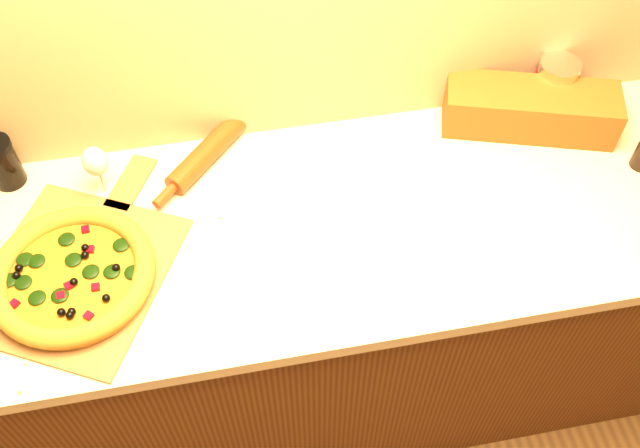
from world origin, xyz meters
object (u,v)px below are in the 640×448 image
Objects in this scene: wine_glass at (95,163)px; coffee_canister at (554,84)px; dark_jar at (2,162)px; rolling_pin at (210,150)px; pizza at (72,275)px; pizza_peel at (80,268)px.

coffee_canister is at bearing 4.04° from wine_glass.
rolling_pin is at bearing -1.82° from dark_jar.
pizza is at bearing -64.05° from dark_jar.
pizza is 0.28m from wine_glass.
coffee_canister is 1.11× the size of dark_jar.
pizza_peel is 0.25m from wine_glass.
dark_jar is (-1.43, -0.00, -0.01)m from coffee_canister.
rolling_pin is at bearing -178.79° from coffee_canister.
pizza_peel is 4.14× the size of wine_glass.
pizza is (-0.01, -0.04, 0.03)m from pizza_peel.
coffee_canister is at bearing 0.14° from dark_jar.
pizza is 0.47m from rolling_pin.
dark_jar is (-0.17, 0.34, 0.04)m from pizza.
coffee_canister is 1.20m from wine_glass.
rolling_pin is at bearing 68.80° from pizza_peel.
wine_glass is (-1.19, -0.08, 0.03)m from coffee_canister.
coffee_canister is at bearing 1.21° from rolling_pin.
pizza is 0.38m from dark_jar.
pizza_peel is at bearing -60.30° from dark_jar.
rolling_pin is 2.15× the size of wine_glass.
wine_glass is (0.07, 0.26, 0.08)m from pizza.
dark_jar reaches higher than rolling_pin.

